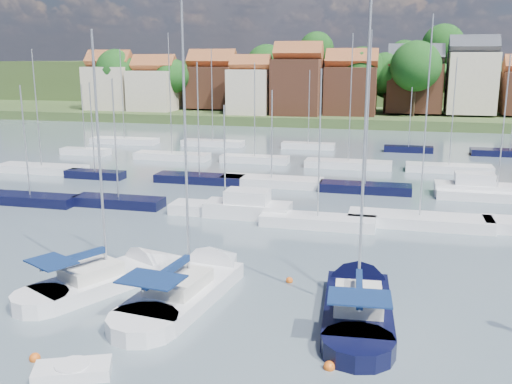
# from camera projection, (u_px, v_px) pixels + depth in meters

# --- Properties ---
(ground) EXTENTS (260.00, 260.00, 0.00)m
(ground) POSITION_uv_depth(u_px,v_px,m) (338.00, 173.00, 64.27)
(ground) COLOR #4D5F69
(ground) RESTS_ON ground
(sailboat_left) EXTENTS (7.79, 11.39, 15.33)m
(sailboat_left) POSITION_uv_depth(u_px,v_px,m) (119.00, 276.00, 32.94)
(sailboat_left) COLOR silver
(sailboat_left) RESTS_ON ground
(sailboat_centre) EXTENTS (5.04, 13.38, 17.66)m
(sailboat_centre) POSITION_uv_depth(u_px,v_px,m) (199.00, 281.00, 32.14)
(sailboat_centre) COLOR silver
(sailboat_centre) RESTS_ON ground
(sailboat_navy) EXTENTS (4.16, 12.56, 17.08)m
(sailboat_navy) POSITION_uv_depth(u_px,v_px,m) (358.00, 297.00, 29.98)
(sailboat_navy) COLOR black
(sailboat_navy) RESTS_ON ground
(tender) EXTENTS (3.35, 2.49, 0.66)m
(tender) POSITION_uv_depth(u_px,v_px,m) (73.00, 371.00, 23.08)
(tender) COLOR silver
(tender) RESTS_ON ground
(buoy_b) EXTENTS (0.47, 0.47, 0.47)m
(buoy_b) POSITION_uv_depth(u_px,v_px,m) (35.00, 360.00, 24.39)
(buoy_b) COLOR #D85914
(buoy_b) RESTS_ON ground
(buoy_c) EXTENTS (0.42, 0.42, 0.42)m
(buoy_c) POSITION_uv_depth(u_px,v_px,m) (129.00, 339.00, 26.26)
(buoy_c) COLOR beige
(buoy_c) RESTS_ON ground
(buoy_d) EXTENTS (0.49, 0.49, 0.49)m
(buoy_d) POSITION_uv_depth(u_px,v_px,m) (329.00, 369.00, 23.71)
(buoy_d) COLOR #D85914
(buoy_d) RESTS_ON ground
(buoy_e) EXTENTS (0.42, 0.42, 0.42)m
(buoy_e) POSITION_uv_depth(u_px,v_px,m) (289.00, 282.00, 32.94)
(buoy_e) COLOR #D85914
(buoy_e) RESTS_ON ground
(marina_field) EXTENTS (79.62, 41.41, 15.93)m
(marina_field) POSITION_uv_depth(u_px,v_px,m) (352.00, 179.00, 59.14)
(marina_field) COLOR silver
(marina_field) RESTS_ON ground
(far_shore_town) EXTENTS (212.46, 90.00, 22.27)m
(far_shore_town) POSITION_uv_depth(u_px,v_px,m) (384.00, 90.00, 150.30)
(far_shore_town) COLOR #3E562B
(far_shore_town) RESTS_ON ground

